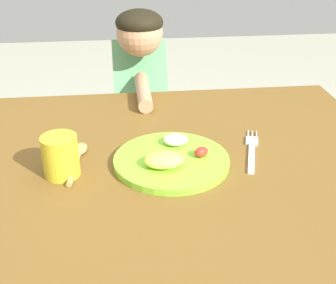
{
  "coord_description": "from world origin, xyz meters",
  "views": [
    {
      "loc": [
        -0.05,
        -0.88,
        1.28
      ],
      "look_at": [
        0.06,
        0.09,
        0.77
      ],
      "focal_mm": 47.67,
      "sensor_mm": 36.0,
      "label": 1
    }
  ],
  "objects": [
    {
      "name": "plate",
      "position": [
        0.06,
        0.02,
        0.76
      ],
      "size": [
        0.27,
        0.27,
        0.05
      ],
      "color": "#84D132",
      "rests_on": "dining_table"
    },
    {
      "name": "person",
      "position": [
        0.02,
        0.65,
        0.52
      ],
      "size": [
        0.21,
        0.45,
        1.0
      ],
      "rotation": [
        0.0,
        0.0,
        3.14
      ],
      "color": "#384257",
      "rests_on": "ground_plane"
    },
    {
      "name": "fork",
      "position": [
        0.26,
        0.06,
        0.75
      ],
      "size": [
        0.08,
        0.22,
        0.01
      ],
      "rotation": [
        0.0,
        0.0,
        1.28
      ],
      "color": "silver",
      "rests_on": "dining_table"
    },
    {
      "name": "spoon",
      "position": [
        -0.16,
        0.06,
        0.76
      ],
      "size": [
        0.04,
        0.19,
        0.02
      ],
      "rotation": [
        0.0,
        0.0,
        1.49
      ],
      "color": "#A8964D",
      "rests_on": "dining_table"
    },
    {
      "name": "drinking_cup",
      "position": [
        -0.19,
        0.0,
        0.8
      ],
      "size": [
        0.08,
        0.08,
        0.09
      ],
      "primitive_type": "cylinder",
      "color": "gold",
      "rests_on": "dining_table"
    },
    {
      "name": "dining_table",
      "position": [
        0.0,
        0.0,
        0.63
      ],
      "size": [
        1.24,
        0.97,
        0.75
      ],
      "color": "brown",
      "rests_on": "ground_plane"
    }
  ]
}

